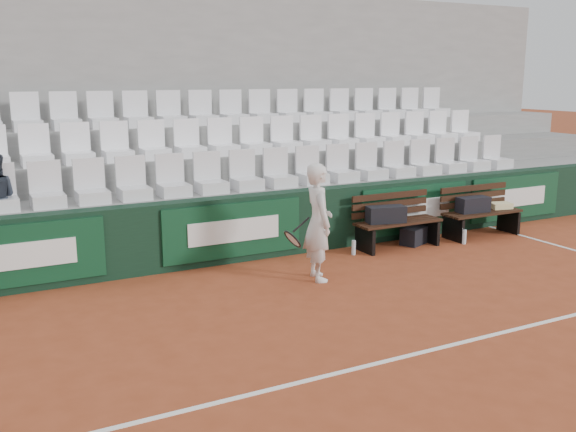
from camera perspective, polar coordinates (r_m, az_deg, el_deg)
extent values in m
plane|color=#963F21|center=(6.70, 9.97, -12.32)|extent=(80.00, 80.00, 0.00)
cube|color=white|center=(6.70, 9.97, -12.29)|extent=(18.00, 0.06, 0.01)
cube|color=black|center=(9.83, -4.16, -1.06)|extent=(18.00, 0.30, 1.00)
cube|color=#0C381E|center=(8.93, -22.93, -3.28)|extent=(2.20, 0.04, 0.82)
cube|color=#0C381E|center=(9.60, -4.85, -1.28)|extent=(2.20, 0.04, 0.82)
cube|color=#0C381E|center=(11.31, 11.24, 0.62)|extent=(2.20, 0.04, 0.82)
cube|color=#0C381E|center=(12.93, 19.59, 1.59)|extent=(2.20, 0.04, 0.82)
cube|color=gray|center=(10.40, -5.53, -0.35)|extent=(18.00, 0.95, 1.00)
cube|color=gray|center=(11.22, -7.37, 1.72)|extent=(18.00, 0.95, 1.45)
cube|color=gray|center=(12.07, -8.97, 3.51)|extent=(18.00, 0.95, 1.90)
cube|color=gray|center=(12.54, -10.09, 9.54)|extent=(18.00, 0.30, 4.40)
cube|color=silver|center=(10.09, -5.25, 3.98)|extent=(11.90, 0.44, 0.63)
cube|color=white|center=(10.91, -7.20, 6.95)|extent=(11.90, 0.44, 0.63)
cube|color=silver|center=(11.78, -8.90, 9.48)|extent=(11.90, 0.44, 0.63)
cube|color=black|center=(10.72, 9.74, -1.60)|extent=(1.50, 0.56, 0.45)
cube|color=black|center=(11.80, 16.83, -0.66)|extent=(1.50, 0.56, 0.45)
cube|color=black|center=(10.48, 8.70, 0.14)|extent=(0.67, 0.40, 0.27)
cube|color=black|center=(11.61, 16.13, 0.98)|extent=(0.59, 0.31, 0.27)
cube|color=beige|center=(12.10, 18.35, 0.89)|extent=(0.42, 0.34, 0.10)
cube|color=black|center=(10.99, 11.14, -1.73)|extent=(0.55, 0.45, 0.29)
cylinder|color=silver|center=(10.20, 5.86, -2.81)|extent=(0.07, 0.07, 0.24)
cylinder|color=silver|center=(11.20, 15.40, -1.80)|extent=(0.07, 0.07, 0.25)
imported|color=silver|center=(8.79, 2.71, -0.55)|extent=(0.51, 0.66, 1.63)
torus|color=black|center=(8.65, 0.40, -2.08)|extent=(0.19, 0.30, 0.26)
cylinder|color=black|center=(8.67, 1.18, -0.77)|extent=(0.26, 0.03, 0.20)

